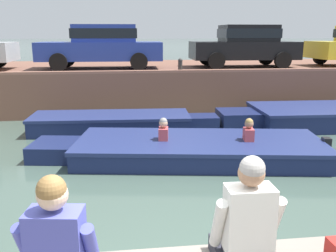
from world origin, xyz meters
The scene contains 9 objects.
ground_plane centered at (0.00, 4.55, 0.00)m, with size 400.00×400.00×0.00m, color #42564C.
far_quay_wall centered at (0.00, 12.10, 0.72)m, with size 60.00×6.00×1.44m, color brown.
far_wall_coping centered at (0.00, 9.22, 1.48)m, with size 60.00×0.24×0.08m, color #925F4C.
boat_moored_central_navy centered at (-0.71, 7.39, 0.24)m, with size 5.25×1.66×0.49m.
motorboat_passing centered at (0.82, 4.79, 0.22)m, with size 6.50×2.83×0.92m.
car_left_inner_blue centered at (-1.23, 10.96, 2.29)m, with size 4.40×1.99×1.54m.
car_centre_black centered at (4.05, 10.96, 2.29)m, with size 3.95×1.98×1.54m.
mooring_bollard_mid centered at (1.34, 9.35, 1.68)m, with size 0.15×0.15×0.45m.
person_seated_right centered at (0.33, -0.39, 1.23)m, with size 0.54×0.53×0.97m.
Camera 1 is at (-0.60, -2.90, 2.68)m, focal length 40.00 mm.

